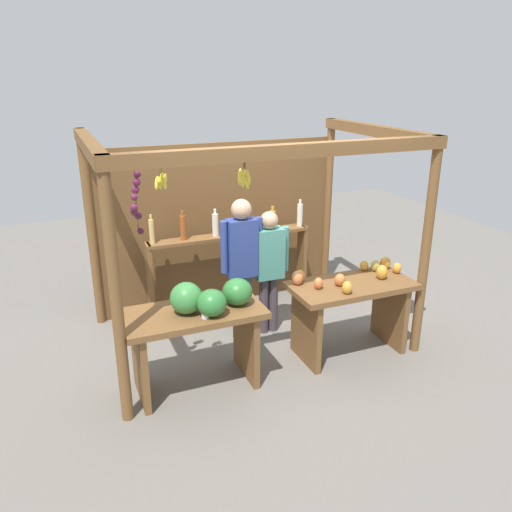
# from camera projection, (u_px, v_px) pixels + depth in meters

# --- Properties ---
(ground_plane) EXTENTS (12.00, 12.00, 0.00)m
(ground_plane) POSITION_uv_depth(u_px,v_px,m) (249.00, 335.00, 5.94)
(ground_plane) COLOR slate
(ground_plane) RESTS_ON ground
(market_stall) EXTENTS (3.22, 2.11, 2.31)m
(market_stall) POSITION_uv_depth(u_px,v_px,m) (233.00, 213.00, 5.88)
(market_stall) COLOR brown
(market_stall) RESTS_ON ground
(fruit_counter_left) EXTENTS (1.30, 0.67, 1.10)m
(fruit_counter_left) POSITION_uv_depth(u_px,v_px,m) (200.00, 319.00, 4.74)
(fruit_counter_left) COLOR brown
(fruit_counter_left) RESTS_ON ground
(fruit_counter_right) EXTENTS (1.32, 0.64, 0.96)m
(fruit_counter_right) POSITION_uv_depth(u_px,v_px,m) (351.00, 300.00, 5.40)
(fruit_counter_right) COLOR brown
(fruit_counter_right) RESTS_ON ground
(bottle_shelf_unit) EXTENTS (2.07, 0.22, 1.35)m
(bottle_shelf_unit) POSITION_uv_depth(u_px,v_px,m) (231.00, 249.00, 6.33)
(bottle_shelf_unit) COLOR brown
(bottle_shelf_unit) RESTS_ON ground
(vendor_man) EXTENTS (0.48, 0.22, 1.62)m
(vendor_man) POSITION_uv_depth(u_px,v_px,m) (242.00, 257.00, 5.57)
(vendor_man) COLOR #435D5F
(vendor_man) RESTS_ON ground
(vendor_woman) EXTENTS (0.48, 0.20, 1.45)m
(vendor_woman) POSITION_uv_depth(u_px,v_px,m) (269.00, 263.00, 5.74)
(vendor_woman) COLOR #473C45
(vendor_woman) RESTS_ON ground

